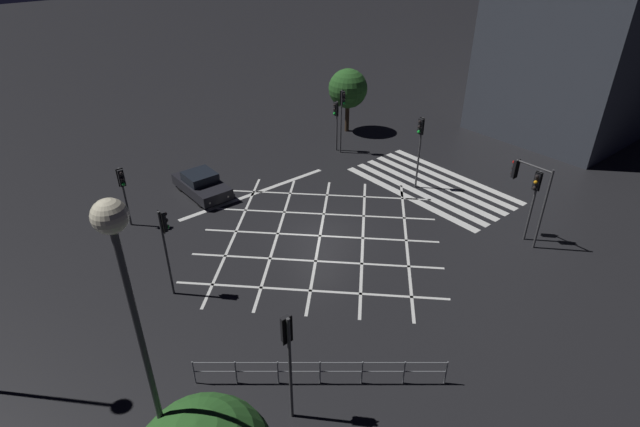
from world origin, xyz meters
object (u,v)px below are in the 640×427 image
street_tree_far (348,89)px  waiting_car (201,184)px  traffic_light_sw_cross (535,192)px  traffic_light_se_cross (336,116)px  street_lamp_west (135,316)px  traffic_light_ne_main (123,186)px  traffic_light_sw_main (528,185)px  traffic_light_se_main (342,109)px  traffic_light_nw_main (288,348)px  traffic_light_median_south (420,139)px  traffic_light_median_north (165,236)px

street_tree_far → waiting_car: size_ratio=1.16×
traffic_light_sw_cross → traffic_light_se_cross: (14.63, -0.06, -0.22)m
street_lamp_west → waiting_car: (16.90, -9.40, -7.07)m
traffic_light_ne_main → traffic_light_se_cross: (0.60, -14.92, 0.14)m
traffic_light_sw_cross → traffic_light_sw_main: (0.30, 0.22, 0.36)m
waiting_car → traffic_light_se_main: bearing=85.9°
traffic_light_sw_cross → traffic_light_se_cross: size_ratio=1.09×
traffic_light_se_cross → street_lamp_west: 26.34m
traffic_light_nw_main → traffic_light_median_south: bearing=-62.2°
traffic_light_ne_main → traffic_light_se_main: bearing=90.2°
traffic_light_median_south → traffic_light_se_cross: (7.30, 0.02, -0.63)m
traffic_light_median_south → traffic_light_nw_main: bearing=27.8°
traffic_light_median_south → traffic_light_ne_main: size_ratio=1.33×
traffic_light_median_north → traffic_light_se_main: bearing=23.2°
traffic_light_median_south → street_lamp_west: bearing=25.5°
traffic_light_sw_cross → traffic_light_se_cross: bearing=-90.2°
traffic_light_sw_cross → traffic_light_se_cross: 14.63m
traffic_light_median_south → traffic_light_nw_main: traffic_light_median_south is taller
traffic_light_nw_main → traffic_light_sw_cross: bearing=-87.0°
traffic_light_sw_cross → traffic_light_median_north: bearing=-25.5°
traffic_light_sw_cross → street_lamp_west: (-2.08, 19.63, 4.95)m
traffic_light_se_main → traffic_light_sw_main: (-13.78, 0.33, -0.03)m
traffic_light_ne_main → waiting_car: traffic_light_ne_main is taller
traffic_light_median_north → traffic_light_se_cross: traffic_light_median_north is taller
traffic_light_nw_main → street_lamp_west: size_ratio=0.42×
traffic_light_median_south → traffic_light_median_north: bearing=-0.2°
traffic_light_se_main → traffic_light_se_cross: (0.55, 0.05, -0.61)m
traffic_light_median_south → street_lamp_west: 22.31m
traffic_light_se_main → traffic_light_median_north: bearing=-66.8°
traffic_light_ne_main → traffic_light_se_cross: traffic_light_se_cross is taller
traffic_light_sw_cross → waiting_car: bearing=-55.4°
traffic_light_median_south → waiting_car: traffic_light_median_south is taller
traffic_light_sw_cross → traffic_light_ne_main: size_ratio=1.15×
traffic_light_se_main → traffic_light_median_south: size_ratio=0.99×
traffic_light_median_south → traffic_light_ne_main: traffic_light_median_south is taller
traffic_light_sw_main → street_lamp_west: street_lamp_west is taller
traffic_light_se_main → street_tree_far: size_ratio=0.93×
traffic_light_median_south → street_tree_far: 10.08m
traffic_light_median_south → street_tree_far: (9.59, -3.12, 0.12)m
traffic_light_ne_main → street_tree_far: size_ratio=0.71×
waiting_car → street_lamp_west: bearing=-29.1°
street_lamp_west → traffic_light_sw_main: bearing=-83.0°
traffic_light_nw_main → traffic_light_median_north: (8.19, 0.18, -0.07)m
traffic_light_ne_main → traffic_light_nw_main: size_ratio=0.78×
traffic_light_se_main → waiting_car: bearing=-94.1°
traffic_light_nw_main → traffic_light_sw_main: size_ratio=1.00×
traffic_light_sw_cross → traffic_light_ne_main: bearing=-43.3°
street_lamp_west → traffic_light_ne_main: bearing=-16.5°
traffic_light_se_cross → traffic_light_ne_main: bearing=2.3°
traffic_light_se_main → street_tree_far: 4.20m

